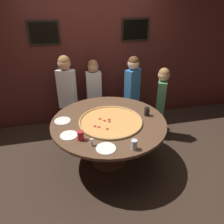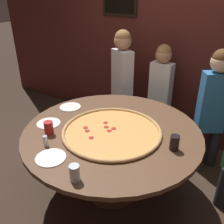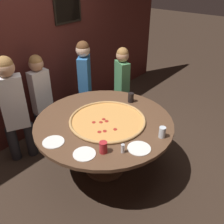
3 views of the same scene
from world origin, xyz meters
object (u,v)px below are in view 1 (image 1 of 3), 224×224
at_px(white_plate_near_front, 69,135).
at_px(white_plate_right_side, 63,121).
at_px(dining_table, 109,128).
at_px(white_plate_beside_cup, 106,148).
at_px(diner_far_right, 94,90).
at_px(drink_cup_far_left, 134,145).
at_px(drink_cup_near_right, 81,136).
at_px(diner_centre_back, 161,99).
at_px(diner_side_right, 132,89).
at_px(condiment_shaker, 92,142).
at_px(giant_pizza, 111,121).
at_px(diner_side_left, 67,91).
at_px(drink_cup_front_edge, 147,112).

bearing_deg(white_plate_near_front, white_plate_right_side, 100.22).
xyz_separation_m(dining_table, white_plate_beside_cup, (-0.16, -0.61, 0.13)).
bearing_deg(diner_far_right, drink_cup_far_left, 97.40).
relative_size(drink_cup_near_right, diner_centre_back, 0.10).
bearing_deg(diner_side_right, diner_far_right, -50.61).
bearing_deg(condiment_shaker, drink_cup_near_right, 128.22).
distance_m(white_plate_right_side, condiment_shaker, 0.73).
height_order(giant_pizza, drink_cup_near_right, drink_cup_near_right).
xyz_separation_m(drink_cup_near_right, diner_centre_back, (1.46, 0.88, -0.07)).
bearing_deg(diner_far_right, white_plate_near_front, 70.56).
bearing_deg(diner_centre_back, drink_cup_near_right, -32.27).
relative_size(giant_pizza, white_plate_right_side, 3.95).
bearing_deg(diner_side_left, white_plate_near_front, 115.26).
bearing_deg(drink_cup_near_right, diner_far_right, 75.34).
xyz_separation_m(white_plate_right_side, diner_far_right, (0.61, 1.02, -0.00)).
bearing_deg(giant_pizza, white_plate_beside_cup, -107.95).
bearing_deg(condiment_shaker, drink_cup_front_edge, 31.20).
relative_size(drink_cup_front_edge, white_plate_beside_cup, 0.54).
height_order(giant_pizza, diner_centre_back, diner_centre_back).
bearing_deg(drink_cup_near_right, condiment_shaker, -51.78).
xyz_separation_m(dining_table, diner_side_right, (0.65, 0.95, 0.17)).
height_order(drink_cup_front_edge, diner_far_right, diner_far_right).
bearing_deg(white_plate_right_side, diner_side_right, 32.26).
distance_m(drink_cup_far_left, diner_side_right, 1.71).
height_order(drink_cup_near_right, diner_far_right, diner_far_right).
xyz_separation_m(drink_cup_near_right, white_plate_right_side, (-0.21, 0.51, -0.06)).
bearing_deg(dining_table, condiment_shaker, -121.33).
bearing_deg(white_plate_near_front, diner_side_left, 88.06).
bearing_deg(white_plate_right_side, diner_centre_back, 12.72).
relative_size(drink_cup_near_right, white_plate_right_side, 0.54).
xyz_separation_m(giant_pizza, drink_cup_far_left, (0.13, -0.65, 0.05)).
xyz_separation_m(drink_cup_far_left, diner_side_right, (0.50, 1.64, -0.02)).
height_order(drink_cup_far_left, drink_cup_front_edge, drink_cup_front_edge).
xyz_separation_m(drink_cup_far_left, diner_far_right, (-0.19, 1.84, -0.06)).
bearing_deg(diner_far_right, drink_cup_near_right, 76.96).
relative_size(diner_side_right, diner_side_left, 0.96).
height_order(drink_cup_near_right, condiment_shaker, drink_cup_near_right).
height_order(drink_cup_far_left, diner_side_right, diner_side_right).
distance_m(white_plate_beside_cup, diner_side_right, 1.76).
bearing_deg(giant_pizza, diner_centre_back, 28.73).
bearing_deg(diner_side_left, diner_side_right, -156.35).
distance_m(diner_far_right, diner_side_left, 0.52).
xyz_separation_m(condiment_shaker, diner_far_right, (0.28, 1.67, -0.05)).
height_order(drink_cup_front_edge, diner_side_left, diner_side_left).
relative_size(diner_centre_back, diner_side_left, 0.89).
bearing_deg(drink_cup_near_right, white_plate_near_front, 138.64).
height_order(drink_cup_front_edge, white_plate_right_side, drink_cup_front_edge).
height_order(white_plate_near_front, diner_side_left, diner_side_left).
xyz_separation_m(white_plate_near_front, white_plate_beside_cup, (0.41, -0.37, 0.00)).
xyz_separation_m(dining_table, drink_cup_near_right, (-0.43, -0.37, 0.19)).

